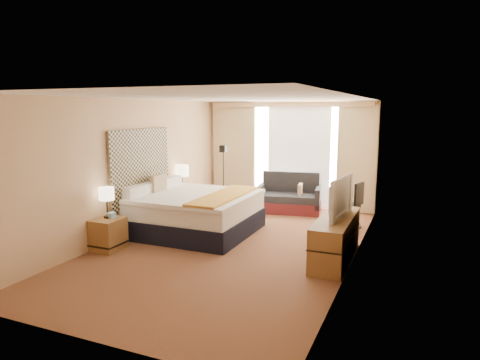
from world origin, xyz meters
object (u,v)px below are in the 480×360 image
at_px(television, 335,197).
at_px(lamp_right, 182,171).
at_px(media_dresser, 336,238).
at_px(desk_chair, 353,207).
at_px(lamp_left, 106,194).
at_px(nightstand_left, 108,234).
at_px(loveseat, 289,199).
at_px(floor_lamp, 223,165).
at_px(bed, 193,212).
at_px(nightstand_right, 183,205).

bearing_deg(television, lamp_right, 74.25).
distance_m(media_dresser, desk_chair, 2.07).
relative_size(lamp_left, television, 0.48).
xyz_separation_m(nightstand_left, loveseat, (2.07, 3.95, 0.03)).
distance_m(loveseat, lamp_left, 4.49).
bearing_deg(desk_chair, lamp_right, -154.55).
distance_m(nightstand_left, floor_lamp, 3.57).
relative_size(nightstand_left, floor_lamp, 0.35).
height_order(nightstand_left, media_dresser, media_dresser).
xyz_separation_m(bed, television, (2.84, -0.42, 0.62)).
relative_size(bed, loveseat, 1.45).
distance_m(lamp_left, television, 3.83).
height_order(nightstand_left, lamp_right, lamp_right).
distance_m(nightstand_left, bed, 1.73).
distance_m(media_dresser, loveseat, 3.33).
bearing_deg(media_dresser, nightstand_right, 158.60).
relative_size(nightstand_left, nightstand_right, 1.00).
xyz_separation_m(media_dresser, bed, (-2.89, 0.48, 0.06)).
bearing_deg(television, desk_chair, 5.32).
height_order(bed, television, television).
bearing_deg(lamp_right, television, -21.58).
bearing_deg(media_dresser, lamp_right, 157.84).
bearing_deg(desk_chair, lamp_left, -123.11).
distance_m(loveseat, desk_chair, 1.81).
xyz_separation_m(floor_lamp, lamp_left, (-0.61, -3.38, -0.14)).
bearing_deg(desk_chair, floor_lamp, -168.44).
xyz_separation_m(loveseat, lamp_left, (-2.09, -3.91, 0.67)).
bearing_deg(television, nightstand_left, 112.80).
bearing_deg(loveseat, floor_lamp, -169.22).
height_order(nightstand_right, floor_lamp, floor_lamp).
bearing_deg(lamp_right, media_dresser, -22.16).
distance_m(nightstand_right, television, 3.98).
distance_m(bed, television, 2.94).
xyz_separation_m(bed, desk_chair, (2.86, 1.59, 0.01)).
xyz_separation_m(loveseat, television, (1.58, -2.84, 0.72)).
height_order(media_dresser, bed, bed).
xyz_separation_m(media_dresser, lamp_right, (-3.74, 1.52, 0.68)).
bearing_deg(nightstand_left, loveseat, 62.39).
bearing_deg(loveseat, bed, -126.55).
relative_size(loveseat, television, 1.40).
height_order(media_dresser, floor_lamp, floor_lamp).
height_order(loveseat, lamp_left, lamp_left).
xyz_separation_m(desk_chair, lamp_left, (-3.70, -3.08, 0.55)).
distance_m(nightstand_left, nightstand_right, 2.50).
distance_m(loveseat, lamp_right, 2.62).
bearing_deg(media_dresser, nightstand_left, -164.16).
distance_m(nightstand_left, television, 3.89).
relative_size(media_dresser, lamp_right, 2.90).
xyz_separation_m(nightstand_left, lamp_left, (-0.03, 0.04, 0.69)).
distance_m(lamp_right, television, 3.97).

